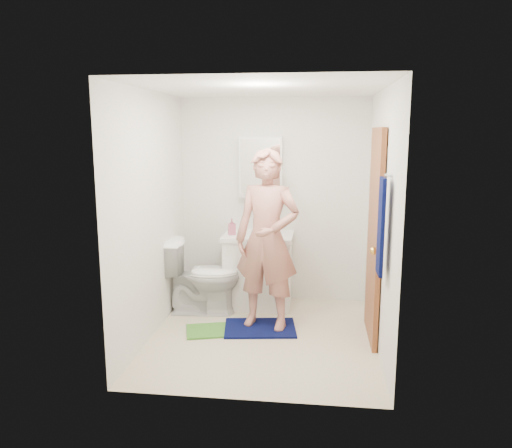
{
  "coord_description": "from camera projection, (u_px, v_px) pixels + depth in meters",
  "views": [
    {
      "loc": [
        0.5,
        -4.65,
        2.02
      ],
      "look_at": [
        -0.1,
        0.25,
        1.09
      ],
      "focal_mm": 35.0,
      "sensor_mm": 36.0,
      "label": 1
    }
  ],
  "objects": [
    {
      "name": "man",
      "position": [
        267.0,
        240.0,
        5.03
      ],
      "size": [
        0.75,
        0.58,
        1.83
      ],
      "primitive_type": "imported",
      "rotation": [
        0.0,
        0.0,
        -0.22
      ],
      "color": "tan",
      "rests_on": "bath_mat"
    },
    {
      "name": "wall_left",
      "position": [
        150.0,
        216.0,
        4.88
      ],
      "size": [
        0.02,
        2.4,
        2.4
      ],
      "primitive_type": "cube",
      "color": "silver",
      "rests_on": "ground"
    },
    {
      "name": "sink_basin",
      "position": [
        258.0,
        235.0,
        5.72
      ],
      "size": [
        0.4,
        0.4,
        0.03
      ],
      "primitive_type": "cylinder",
      "color": "white",
      "rests_on": "countertop"
    },
    {
      "name": "bath_mat",
      "position": [
        260.0,
        328.0,
        5.16
      ],
      "size": [
        0.79,
        0.61,
        0.02
      ],
      "primitive_type": "cube",
      "rotation": [
        0.0,
        0.0,
        0.14
      ],
      "color": "#060C3E",
      "rests_on": "floor"
    },
    {
      "name": "toothbrush_cup",
      "position": [
        270.0,
        228.0,
        5.8
      ],
      "size": [
        0.16,
        0.16,
        0.1
      ],
      "primitive_type": "imported",
      "rotation": [
        0.0,
        0.0,
        0.42
      ],
      "color": "#7D4292",
      "rests_on": "countertop"
    },
    {
      "name": "wall_front",
      "position": [
        245.0,
        247.0,
        3.57
      ],
      "size": [
        2.2,
        0.02,
        2.4
      ],
      "primitive_type": "cube",
      "color": "silver",
      "rests_on": "ground"
    },
    {
      "name": "wall_right",
      "position": [
        382.0,
        221.0,
        4.61
      ],
      "size": [
        0.02,
        2.4,
        2.4
      ],
      "primitive_type": "cube",
      "color": "silver",
      "rests_on": "ground"
    },
    {
      "name": "green_rug",
      "position": [
        209.0,
        331.0,
        5.09
      ],
      "size": [
        0.53,
        0.48,
        0.02
      ],
      "primitive_type": "cube",
      "rotation": [
        0.0,
        0.0,
        0.27
      ],
      "color": "#448A2E",
      "rests_on": "floor"
    },
    {
      "name": "wall_back",
      "position": [
        274.0,
        201.0,
        5.93
      ],
      "size": [
        2.2,
        0.02,
        2.4
      ],
      "primitive_type": "cube",
      "color": "silver",
      "rests_on": "ground"
    },
    {
      "name": "soap_dispenser",
      "position": [
        232.0,
        227.0,
        5.68
      ],
      "size": [
        0.1,
        0.11,
        0.19
      ],
      "primitive_type": "imported",
      "rotation": [
        0.0,
        0.0,
        0.3
      ],
      "color": "#B45470",
      "rests_on": "countertop"
    },
    {
      "name": "door_knob",
      "position": [
        373.0,
        251.0,
        4.5
      ],
      "size": [
        0.07,
        0.07,
        0.07
      ],
      "primitive_type": "sphere",
      "color": "gold",
      "rests_on": "door"
    },
    {
      "name": "towel",
      "position": [
        381.0,
        227.0,
        4.06
      ],
      "size": [
        0.03,
        0.24,
        0.8
      ],
      "primitive_type": "cube",
      "color": "#060C3E",
      "rests_on": "wall_right"
    },
    {
      "name": "countertop",
      "position": [
        258.0,
        236.0,
        5.73
      ],
      "size": [
        0.79,
        0.59,
        0.05
      ],
      "primitive_type": "cube",
      "color": "white",
      "rests_on": "vanity_cabinet"
    },
    {
      "name": "floor",
      "position": [
        263.0,
        337.0,
        4.97
      ],
      "size": [
        2.2,
        2.4,
        0.02
      ],
      "primitive_type": "cube",
      "color": "beige",
      "rests_on": "ground"
    },
    {
      "name": "ceiling",
      "position": [
        263.0,
        87.0,
        4.52
      ],
      "size": [
        2.2,
        2.4,
        0.02
      ],
      "primitive_type": "cube",
      "color": "white",
      "rests_on": "ground"
    },
    {
      "name": "door",
      "position": [
        374.0,
        236.0,
        4.8
      ],
      "size": [
        0.05,
        0.8,
        2.05
      ],
      "primitive_type": "cube",
      "color": "brown",
      "rests_on": "ground"
    },
    {
      "name": "towel_hook",
      "position": [
        389.0,
        175.0,
        3.98
      ],
      "size": [
        0.06,
        0.02,
        0.02
      ],
      "primitive_type": "cylinder",
      "rotation": [
        0.0,
        1.57,
        0.0
      ],
      "color": "silver",
      "rests_on": "wall_right"
    },
    {
      "name": "toilet",
      "position": [
        202.0,
        276.0,
        5.57
      ],
      "size": [
        0.86,
        0.54,
        0.84
      ],
      "primitive_type": "imported",
      "rotation": [
        0.0,
        0.0,
        1.66
      ],
      "color": "white",
      "rests_on": "floor"
    },
    {
      "name": "medicine_cabinet",
      "position": [
        261.0,
        167.0,
        5.8
      ],
      "size": [
        0.5,
        0.12,
        0.7
      ],
      "primitive_type": "cube",
      "color": "white",
      "rests_on": "wall_back"
    },
    {
      "name": "faucet",
      "position": [
        260.0,
        226.0,
        5.89
      ],
      "size": [
        0.03,
        0.03,
        0.12
      ],
      "primitive_type": "cylinder",
      "color": "silver",
      "rests_on": "countertop"
    },
    {
      "name": "mirror_panel",
      "position": [
        260.0,
        168.0,
        5.74
      ],
      "size": [
        0.46,
        0.01,
        0.66
      ],
      "primitive_type": "cube",
      "color": "white",
      "rests_on": "wall_back"
    },
    {
      "name": "vanity_cabinet",
      "position": [
        258.0,
        272.0,
        5.8
      ],
      "size": [
        0.75,
        0.55,
        0.8
      ],
      "primitive_type": "cube",
      "color": "white",
      "rests_on": "floor"
    }
  ]
}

